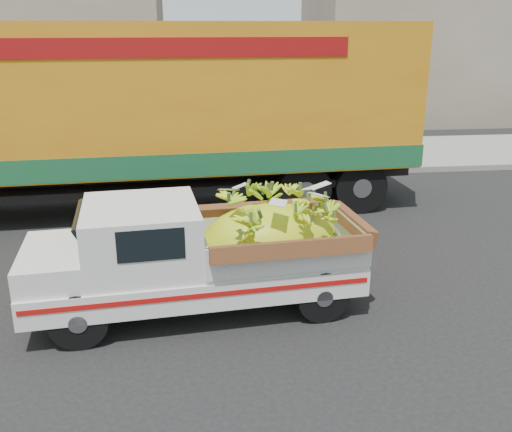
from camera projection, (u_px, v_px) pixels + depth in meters
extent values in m
plane|color=black|center=(57.00, 320.00, 7.61)|extent=(100.00, 100.00, 0.00)
cube|color=gray|center=(116.00, 178.00, 14.33)|extent=(60.00, 0.25, 0.15)
cube|color=gray|center=(125.00, 159.00, 16.30)|extent=(60.00, 4.00, 0.14)
cube|color=gray|center=(482.00, 43.00, 23.44)|extent=(14.00, 6.00, 6.00)
cylinder|color=black|center=(78.00, 320.00, 6.87)|extent=(0.73, 0.27, 0.71)
cylinder|color=black|center=(85.00, 274.00, 8.13)|extent=(0.73, 0.27, 0.71)
cylinder|color=black|center=(322.00, 296.00, 7.50)|extent=(0.73, 0.27, 0.71)
cylinder|color=black|center=(294.00, 256.00, 8.76)|extent=(0.73, 0.27, 0.71)
cube|color=silver|center=(195.00, 274.00, 7.75)|extent=(4.54, 2.01, 0.37)
cube|color=#A50F0C|center=(203.00, 296.00, 6.99)|extent=(4.30, 0.43, 0.07)
cube|color=silver|center=(28.00, 296.00, 7.34)|extent=(0.24, 1.56, 0.13)
cube|color=silver|center=(53.00, 261.00, 7.27)|extent=(0.94, 1.57, 0.34)
cube|color=silver|center=(142.00, 236.00, 7.42)|extent=(1.59, 1.66, 0.84)
cube|color=black|center=(151.00, 245.00, 6.68)|extent=(0.80, 0.09, 0.39)
cube|color=silver|center=(276.00, 239.00, 7.85)|extent=(2.30, 1.79, 0.48)
ellipsoid|color=yellow|center=(269.00, 246.00, 7.86)|extent=(2.06, 1.46, 1.20)
cylinder|color=black|center=(360.00, 186.00, 11.81)|extent=(1.12, 0.39, 1.10)
cylinder|color=black|center=(331.00, 164.00, 13.67)|extent=(1.12, 0.39, 1.10)
cylinder|color=black|center=(304.00, 189.00, 11.60)|extent=(1.12, 0.39, 1.10)
cylinder|color=black|center=(282.00, 166.00, 13.47)|extent=(1.12, 0.39, 1.10)
cube|color=black|center=(129.00, 174.00, 11.86)|extent=(12.04, 1.74, 0.36)
cube|color=orange|center=(123.00, 96.00, 11.35)|extent=(11.89, 3.22, 2.84)
cube|color=#18542E|center=(127.00, 154.00, 11.72)|extent=(11.95, 3.24, 0.45)
cube|color=maroon|center=(116.00, 48.00, 9.87)|extent=(8.39, 0.54, 0.35)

